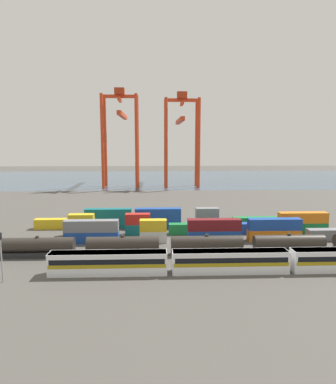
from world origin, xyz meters
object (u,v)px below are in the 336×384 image
object	(u,v)px
passenger_train	(230,260)
gantry_crane_west	(121,127)
shipping_container_25	(207,222)
gantry_crane_central	(181,130)
shipping_container_6	(274,235)
freight_tank_row	(207,245)
shipping_container_17	(302,228)
signal_mast	(1,251)
shipping_container_2	(153,236)
shipping_container_13	(138,229)
shipping_container_0	(92,237)

from	to	relation	value
passenger_train	gantry_crane_west	world-z (taller)	gantry_crane_west
shipping_container_25	gantry_crane_central	xyz separation A→B (m)	(-0.15, 89.10, 27.25)
shipping_container_6	shipping_container_25	xyz separation A→B (m)	(-13.48, 13.48, 0.00)
freight_tank_row	shipping_container_17	world-z (taller)	freight_tank_row
shipping_container_17	signal_mast	bearing A→B (deg)	-155.07
freight_tank_row	gantry_crane_west	xyz separation A→B (m)	(-27.19, 111.84, 27.89)
signal_mast	shipping_container_6	world-z (taller)	signal_mast
freight_tank_row	signal_mast	size ratio (longest dim) A/B	9.96
shipping_container_2	shipping_container_6	xyz separation A→B (m)	(27.77, 0.00, 0.00)
signal_mast	shipping_container_13	world-z (taller)	signal_mast
signal_mast	gantry_crane_west	bearing A→B (deg)	86.33
freight_tank_row	shipping_container_6	world-z (taller)	freight_tank_row
shipping_container_13	shipping_container_2	bearing A→B (deg)	-60.70
passenger_train	gantry_crane_west	distance (m)	128.18
shipping_container_0	gantry_crane_central	xyz separation A→B (m)	(28.02, 102.58, 27.25)
freight_tank_row	shipping_container_6	distance (m)	19.42
shipping_container_2	gantry_crane_west	distance (m)	107.62
passenger_train	shipping_container_2	bearing A→B (deg)	125.04
passenger_train	gantry_crane_central	size ratio (longest dim) A/B	1.33
shipping_container_0	shipping_container_25	bearing A→B (deg)	25.58
shipping_container_2	passenger_train	bearing A→B (deg)	-54.96
shipping_container_2	gantry_crane_west	bearing A→B (deg)	99.10
shipping_container_6	gantry_crane_west	bearing A→B (deg)	113.33
shipping_container_6	gantry_crane_central	distance (m)	107.01
shipping_container_13	shipping_container_17	size ratio (longest dim) A/B	0.50
freight_tank_row	gantry_crane_central	world-z (taller)	gantry_crane_central
passenger_train	shipping_container_2	distance (m)	23.34
shipping_container_6	shipping_container_2	bearing A→B (deg)	180.00
shipping_container_0	gantry_crane_central	bearing A→B (deg)	74.72
shipping_container_13	shipping_container_17	distance (m)	41.07
gantry_crane_central	shipping_container_17	bearing A→B (deg)	-76.42
passenger_train	gantry_crane_west	size ratio (longest dim) A/B	1.28
signal_mast	shipping_container_2	xyz separation A→B (m)	(24.38, 21.92, -3.97)
shipping_container_0	shipping_container_25	distance (m)	31.23
shipping_container_25	shipping_container_0	bearing A→B (deg)	-154.42
freight_tank_row	shipping_container_17	bearing A→B (deg)	31.33
signal_mast	shipping_container_2	world-z (taller)	signal_mast
freight_tank_row	gantry_crane_west	bearing A→B (deg)	103.67
shipping_container_17	shipping_container_13	bearing A→B (deg)	180.00
passenger_train	gantry_crane_central	distance (m)	124.51
shipping_container_0	freight_tank_row	bearing A→B (deg)	-20.85
gantry_crane_west	shipping_container_6	bearing A→B (deg)	-66.67
shipping_container_17	shipping_container_0	bearing A→B (deg)	-172.50
passenger_train	shipping_container_2	world-z (taller)	passenger_train
shipping_container_0	gantry_crane_west	xyz separation A→B (m)	(-2.53, 102.45, 28.57)
signal_mast	freight_tank_row	bearing A→B (deg)	19.61
signal_mast	shipping_container_13	distance (m)	35.52
shipping_container_6	gantry_crane_central	bearing A→B (deg)	97.57
shipping_container_17	gantry_crane_central	world-z (taller)	gantry_crane_central
shipping_container_13	gantry_crane_central	world-z (taller)	gantry_crane_central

